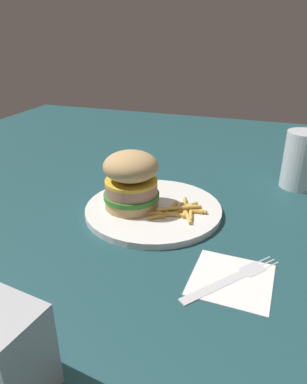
{
  "coord_description": "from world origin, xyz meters",
  "views": [
    {
      "loc": [
        -0.56,
        -0.18,
        0.32
      ],
      "look_at": [
        0.0,
        0.01,
        0.04
      ],
      "focal_mm": 33.1,
      "sensor_mm": 36.0,
      "label": 1
    }
  ],
  "objects_px": {
    "napkin": "(231,279)",
    "drink_glass": "(301,164)",
    "fork": "(232,277)",
    "plate": "(153,209)",
    "fries_pile": "(180,211)",
    "sandwich": "(131,180)"
  },
  "relations": [
    {
      "from": "plate",
      "to": "fork",
      "type": "distance_m",
      "value": 0.23
    },
    {
      "from": "sandwich",
      "to": "fork",
      "type": "bearing_deg",
      "value": -123.82
    },
    {
      "from": "sandwich",
      "to": "napkin",
      "type": "xyz_separation_m",
      "value": [
        -0.14,
        -0.21,
        -0.06
      ]
    },
    {
      "from": "drink_glass",
      "to": "sandwich",
      "type": "bearing_deg",
      "value": 127.18
    },
    {
      "from": "sandwich",
      "to": "plate",
      "type": "bearing_deg",
      "value": -72.79
    },
    {
      "from": "plate",
      "to": "fork",
      "type": "bearing_deg",
      "value": -131.92
    },
    {
      "from": "sandwich",
      "to": "napkin",
      "type": "height_order",
      "value": "sandwich"
    },
    {
      "from": "plate",
      "to": "drink_glass",
      "type": "distance_m",
      "value": 0.34
    },
    {
      "from": "plate",
      "to": "fries_pile",
      "type": "bearing_deg",
      "value": -97.58
    },
    {
      "from": "sandwich",
      "to": "drink_glass",
      "type": "bearing_deg",
      "value": -52.82
    },
    {
      "from": "fries_pile",
      "to": "napkin",
      "type": "bearing_deg",
      "value": -142.13
    },
    {
      "from": "plate",
      "to": "fork",
      "type": "xyz_separation_m",
      "value": [
        -0.15,
        -0.17,
        -0.0
      ]
    },
    {
      "from": "sandwich",
      "to": "fries_pile",
      "type": "height_order",
      "value": "sandwich"
    },
    {
      "from": "fork",
      "to": "drink_glass",
      "type": "relative_size",
      "value": 1.18
    },
    {
      "from": "fork",
      "to": "napkin",
      "type": "bearing_deg",
      "value": 140.91
    },
    {
      "from": "fork",
      "to": "plate",
      "type": "bearing_deg",
      "value": 48.08
    },
    {
      "from": "napkin",
      "to": "drink_glass",
      "type": "relative_size",
      "value": 0.9
    },
    {
      "from": "plate",
      "to": "drink_glass",
      "type": "height_order",
      "value": "drink_glass"
    },
    {
      "from": "plate",
      "to": "fork",
      "type": "relative_size",
      "value": 1.77
    },
    {
      "from": "fries_pile",
      "to": "fork",
      "type": "relative_size",
      "value": 0.71
    },
    {
      "from": "napkin",
      "to": "fork",
      "type": "bearing_deg",
      "value": -39.09
    },
    {
      "from": "plate",
      "to": "napkin",
      "type": "xyz_separation_m",
      "value": [
        -0.15,
        -0.17,
        -0.01
      ]
    }
  ]
}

